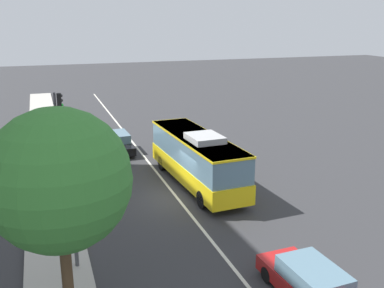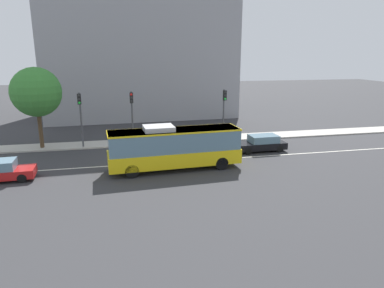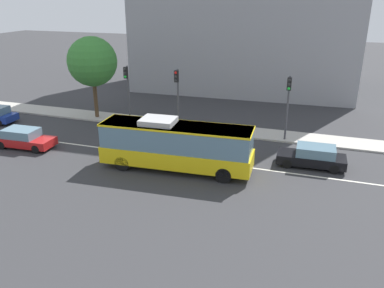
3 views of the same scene
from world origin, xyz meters
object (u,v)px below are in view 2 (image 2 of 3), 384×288
object	(u,v)px
sedan_black	(262,143)
street_tree_kerbside_left	(36,92)
traffic_light_near_corner	(224,106)
transit_bus	(174,146)
traffic_light_far_corner	(132,109)
traffic_light_mid_block	(80,111)

from	to	relation	value
sedan_black	street_tree_kerbside_left	size ratio (longest dim) A/B	0.61
sedan_black	traffic_light_near_corner	size ratio (longest dim) A/B	0.87
transit_bus	street_tree_kerbside_left	xyz separation A→B (m)	(-11.13, 8.40, 3.45)
transit_bus	traffic_light_far_corner	distance (m)	8.33
transit_bus	traffic_light_near_corner	xyz separation A→B (m)	(6.28, 7.67, 1.75)
traffic_light_mid_block	transit_bus	bearing A→B (deg)	43.42
traffic_light_far_corner	traffic_light_mid_block	bearing A→B (deg)	-88.57
transit_bus	sedan_black	bearing A→B (deg)	18.29
traffic_light_far_corner	transit_bus	bearing A→B (deg)	21.98
transit_bus	traffic_light_near_corner	world-z (taller)	traffic_light_near_corner
transit_bus	traffic_light_far_corner	bearing A→B (deg)	106.49
street_tree_kerbside_left	traffic_light_mid_block	bearing A→B (deg)	-10.21
transit_bus	traffic_light_far_corner	size ratio (longest dim) A/B	1.95
traffic_light_far_corner	street_tree_kerbside_left	xyz separation A→B (m)	(-8.38, 0.73, 1.70)
transit_bus	traffic_light_far_corner	xyz separation A→B (m)	(-2.76, 7.67, 1.75)
sedan_black	street_tree_kerbside_left	xyz separation A→B (m)	(-19.71, 5.00, 4.54)
transit_bus	street_tree_kerbside_left	distance (m)	14.37
traffic_light_near_corner	street_tree_kerbside_left	size ratio (longest dim) A/B	0.69
traffic_light_mid_block	traffic_light_far_corner	world-z (taller)	same
traffic_light_mid_block	street_tree_kerbside_left	size ratio (longest dim) A/B	0.69
transit_bus	traffic_light_near_corner	distance (m)	10.07
traffic_light_mid_block	traffic_light_far_corner	bearing A→B (deg)	88.85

